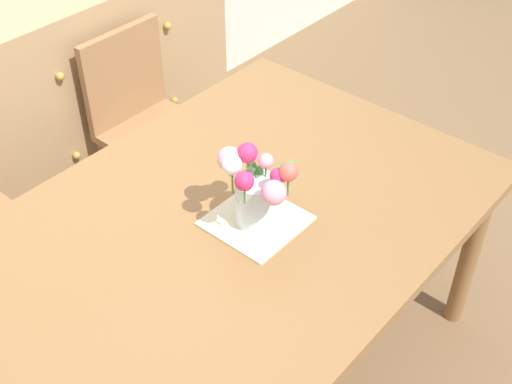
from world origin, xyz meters
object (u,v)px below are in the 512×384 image
object	(u,v)px
chair_right	(145,117)
flower_vase	(255,187)
dining_table	(231,236)
dresser	(93,87)

from	to	relation	value
chair_right	flower_vase	bearing A→B (deg)	67.34
dining_table	flower_vase	bearing A→B (deg)	-67.75
dining_table	dresser	size ratio (longest dim) A/B	1.21
dining_table	chair_right	bearing A→B (deg)	64.21
dining_table	chair_right	world-z (taller)	chair_right
flower_vase	chair_right	bearing A→B (deg)	67.34
dining_table	flower_vase	size ratio (longest dim) A/B	6.15
dining_table	dresser	xyz separation A→B (m)	(0.48, 1.33, -0.19)
chair_right	flower_vase	world-z (taller)	flower_vase
chair_right	dresser	bearing A→B (deg)	-93.66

